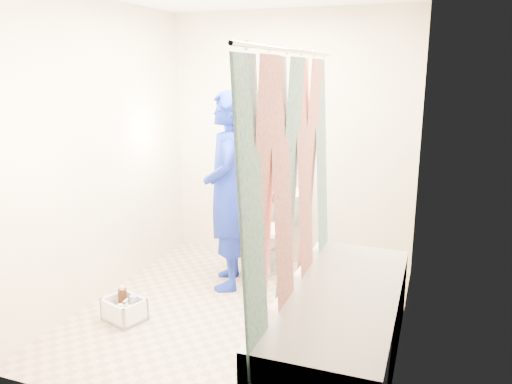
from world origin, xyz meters
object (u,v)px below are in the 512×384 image
(bathtub, at_px, (340,325))
(toilet, at_px, (267,233))
(plumber, at_px, (227,191))
(cleaning_caddy, at_px, (125,311))

(bathtub, height_order, toilet, toilet)
(bathtub, relative_size, toilet, 2.33)
(toilet, bearing_deg, plumber, -101.09)
(bathtub, distance_m, toilet, 1.60)
(plumber, xyz_separation_m, cleaning_caddy, (-0.47, -0.89, -0.76))
(bathtub, bearing_deg, toilet, 125.82)
(cleaning_caddy, bearing_deg, plumber, 80.89)
(cleaning_caddy, bearing_deg, bathtub, 18.80)
(plumber, bearing_deg, cleaning_caddy, -49.44)
(toilet, distance_m, cleaning_caddy, 1.49)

